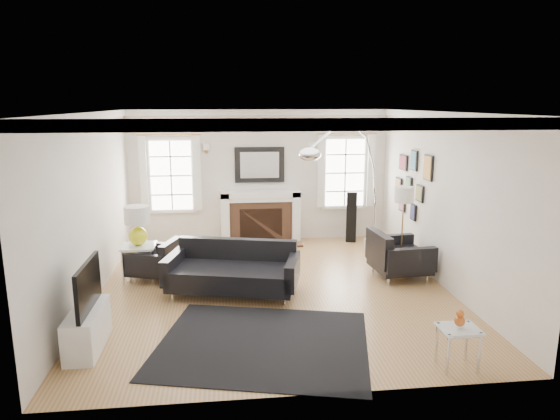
{
  "coord_description": "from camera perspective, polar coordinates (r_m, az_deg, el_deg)",
  "views": [
    {
      "loc": [
        -0.76,
        -7.54,
        2.94
      ],
      "look_at": [
        0.13,
        0.3,
        1.24
      ],
      "focal_mm": 32.0,
      "sensor_mm": 36.0,
      "label": 1
    }
  ],
  "objects": [
    {
      "name": "armchair_left",
      "position": [
        8.75,
        -13.95,
        -5.67
      ],
      "size": [
        0.95,
        1.01,
        0.55
      ],
      "color": "black",
      "rests_on": "floor"
    },
    {
      "name": "orange_vase",
      "position": [
        6.0,
        19.86,
        -11.64
      ],
      "size": [
        0.12,
        0.12,
        0.19
      ],
      "color": "#B04C16",
      "rests_on": "nesting_table"
    },
    {
      "name": "crown_molding",
      "position": [
        7.58,
        -0.76,
        10.67
      ],
      "size": [
        5.5,
        6.0,
        0.12
      ],
      "primitive_type": "cube",
      "color": "white",
      "rests_on": "back_wall"
    },
    {
      "name": "fireplace",
      "position": [
        10.63,
        -2.23,
        -0.86
      ],
      "size": [
        1.7,
        0.69,
        1.11
      ],
      "color": "white",
      "rests_on": "floor"
    },
    {
      "name": "floor",
      "position": [
        8.13,
        -0.7,
        -9.02
      ],
      "size": [
        6.0,
        6.0,
        0.0
      ],
      "primitive_type": "plane",
      "color": "#97653F",
      "rests_on": "ground"
    },
    {
      "name": "gallery_wall",
      "position": [
        9.6,
        14.85,
        3.35
      ],
      "size": [
        0.04,
        1.73,
        1.29
      ],
      "color": "black",
      "rests_on": "right_wall"
    },
    {
      "name": "arc_floor_lamp",
      "position": [
        9.09,
        7.48,
        2.61
      ],
      "size": [
        1.89,
        1.75,
        2.67
      ],
      "color": "silver",
      "rests_on": "floor"
    },
    {
      "name": "mantel_mirror",
      "position": [
        10.6,
        -2.34,
        5.18
      ],
      "size": [
        1.05,
        0.07,
        0.75
      ],
      "color": "black",
      "rests_on": "back_wall"
    },
    {
      "name": "tv_unit",
      "position": [
        6.61,
        -21.14,
        -11.94
      ],
      "size": [
        0.35,
        1.0,
        1.09
      ],
      "color": "white",
      "rests_on": "floor"
    },
    {
      "name": "window_left",
      "position": [
        10.65,
        -12.34,
        3.9
      ],
      "size": [
        1.24,
        0.15,
        1.62
      ],
      "color": "white",
      "rests_on": "back_wall"
    },
    {
      "name": "sofa",
      "position": [
        7.88,
        -5.33,
        -6.99
      ],
      "size": [
        2.18,
        1.38,
        0.66
      ],
      "color": "black",
      "rests_on": "floor"
    },
    {
      "name": "left_wall",
      "position": [
        7.95,
        -20.87,
        0.21
      ],
      "size": [
        0.04,
        6.0,
        2.8
      ],
      "primitive_type": "cube",
      "color": "silver",
      "rests_on": "floor"
    },
    {
      "name": "right_wall",
      "position": [
        8.46,
        18.15,
        1.08
      ],
      "size": [
        0.04,
        6.0,
        2.8
      ],
      "primitive_type": "cube",
      "color": "silver",
      "rests_on": "floor"
    },
    {
      "name": "speaker_tower",
      "position": [
        10.81,
        8.16,
        -0.75
      ],
      "size": [
        0.27,
        0.27,
        1.09
      ],
      "primitive_type": "cube",
      "rotation": [
        0.0,
        0.0,
        -0.26
      ],
      "color": "black",
      "rests_on": "floor"
    },
    {
      "name": "window_right",
      "position": [
        10.91,
        7.43,
        4.27
      ],
      "size": [
        1.24,
        0.15,
        1.62
      ],
      "color": "white",
      "rests_on": "back_wall"
    },
    {
      "name": "back_wall",
      "position": [
        10.68,
        -2.35,
        3.88
      ],
      "size": [
        5.5,
        0.04,
        2.8
      ],
      "primitive_type": "cube",
      "color": "silver",
      "rests_on": "floor"
    },
    {
      "name": "area_rug",
      "position": [
        6.43,
        -1.94,
        -14.98
      ],
      "size": [
        2.99,
        2.68,
        0.01
      ],
      "primitive_type": "cube",
      "rotation": [
        0.0,
        0.0,
        -0.24
      ],
      "color": "black",
      "rests_on": "floor"
    },
    {
      "name": "ceiling",
      "position": [
        7.58,
        -0.76,
        11.13
      ],
      "size": [
        5.5,
        6.0,
        0.02
      ],
      "primitive_type": "cube",
      "color": "white",
      "rests_on": "back_wall"
    },
    {
      "name": "front_wall",
      "position": [
        4.85,
        2.86,
        -6.32
      ],
      "size": [
        5.5,
        0.04,
        2.8
      ],
      "primitive_type": "cube",
      "color": "silver",
      "rests_on": "floor"
    },
    {
      "name": "gourd_lamp",
      "position": [
        8.57,
        -15.99,
        -1.43
      ],
      "size": [
        0.41,
        0.41,
        0.66
      ],
      "color": "yellow",
      "rests_on": "side_table_left"
    },
    {
      "name": "stick_floor_lamp",
      "position": [
        8.52,
        13.96,
        1.19
      ],
      "size": [
        0.32,
        0.32,
        1.58
      ],
      "color": "#C68944",
      "rests_on": "floor"
    },
    {
      "name": "coffee_table",
      "position": [
        8.21,
        -4.75,
        -5.8
      ],
      "size": [
        0.99,
        0.99,
        0.44
      ],
      "color": "silver",
      "rests_on": "floor"
    },
    {
      "name": "nesting_table",
      "position": [
        6.09,
        19.71,
        -13.5
      ],
      "size": [
        0.44,
        0.37,
        0.49
      ],
      "color": "silver",
      "rests_on": "floor"
    },
    {
      "name": "side_table_left",
      "position": [
        8.7,
        -15.81,
        -4.58
      ],
      "size": [
        0.55,
        0.55,
        0.61
      ],
      "color": "silver",
      "rests_on": "floor"
    },
    {
      "name": "armchair_right",
      "position": [
        8.76,
        13.14,
        -5.19
      ],
      "size": [
        0.97,
        1.06,
        0.67
      ],
      "color": "black",
      "rests_on": "floor"
    }
  ]
}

